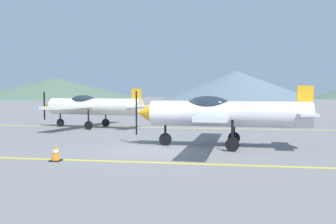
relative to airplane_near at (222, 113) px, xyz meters
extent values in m
plane|color=slate|center=(-2.74, -0.64, -1.46)|extent=(400.00, 400.00, 0.00)
cube|color=yellow|center=(-2.74, -3.82, -1.46)|extent=(80.00, 0.16, 0.01)
cube|color=yellow|center=(-2.74, 8.04, -1.46)|extent=(80.00, 0.16, 0.01)
cylinder|color=silver|center=(0.29, -0.02, -0.04)|extent=(6.71, 1.42, 1.08)
cone|color=#F2A519|center=(-3.38, 0.18, -0.04)|extent=(0.73, 0.95, 0.92)
cube|color=black|center=(-3.77, 0.20, -0.04)|extent=(0.05, 0.12, 1.96)
ellipsoid|color=#1E2833|center=(-0.59, 0.03, 0.28)|extent=(2.00, 0.98, 0.88)
cube|color=silver|center=(-0.10, 0.01, 0.01)|extent=(1.53, 8.66, 0.16)
cube|color=silver|center=(3.32, -0.17, 0.01)|extent=(0.82, 2.58, 0.10)
cube|color=#F2A519|center=(3.32, -0.17, 0.55)|extent=(0.62, 0.15, 1.18)
cylinder|color=black|center=(-2.45, 0.13, -0.70)|extent=(0.10, 0.10, 0.98)
cylinder|color=black|center=(-2.45, 0.13, -1.19)|extent=(0.55, 0.15, 0.55)
cylinder|color=black|center=(0.54, 1.05, -0.70)|extent=(0.10, 0.10, 0.98)
cylinder|color=black|center=(0.54, 1.05, -1.19)|extent=(0.55, 0.15, 0.55)
cylinder|color=black|center=(0.43, -1.10, -0.70)|extent=(0.10, 0.10, 0.98)
cylinder|color=black|center=(0.43, -1.10, -1.19)|extent=(0.55, 0.15, 0.55)
cylinder|color=silver|center=(-8.40, 7.24, -0.04)|extent=(6.75, 2.30, 1.08)
cone|color=#F2A519|center=(-12.01, 7.93, -0.04)|extent=(0.84, 1.03, 0.92)
cube|color=black|center=(-12.39, 8.00, -0.04)|extent=(0.06, 0.12, 1.96)
ellipsoid|color=#1E2833|center=(-9.26, 7.41, 0.28)|extent=(2.09, 1.23, 0.88)
cube|color=silver|center=(-8.78, 7.32, 0.01)|extent=(2.67, 8.67, 0.16)
cube|color=silver|center=(-5.41, 6.68, 0.01)|extent=(1.15, 2.63, 0.10)
cube|color=#F2A519|center=(-5.41, 6.68, 0.55)|extent=(0.63, 0.23, 1.18)
cylinder|color=black|center=(-11.09, 7.76, -0.70)|extent=(0.10, 0.10, 0.98)
cylinder|color=black|center=(-11.09, 7.76, -1.19)|extent=(0.56, 0.22, 0.55)
cylinder|color=black|center=(-8.00, 8.27, -0.70)|extent=(0.10, 0.10, 0.98)
cylinder|color=black|center=(-8.00, 8.27, -1.19)|extent=(0.56, 0.22, 0.55)
cylinder|color=black|center=(-8.41, 6.15, -0.70)|extent=(0.10, 0.10, 0.98)
cylinder|color=black|center=(-8.41, 6.15, -1.19)|extent=(0.56, 0.22, 0.55)
cube|color=red|center=(0.61, 14.48, -0.77)|extent=(4.60, 3.82, 0.75)
cube|color=black|center=(0.74, 14.56, -0.12)|extent=(2.88, 2.63, 0.55)
cylinder|color=black|center=(-1.07, 14.48, -1.14)|extent=(0.66, 0.53, 0.64)
cylinder|color=black|center=(-0.11, 12.96, -1.14)|extent=(0.66, 0.53, 0.64)
cylinder|color=black|center=(1.33, 16.00, -1.14)|extent=(0.66, 0.53, 0.64)
cylinder|color=black|center=(2.29, 14.48, -1.14)|extent=(0.66, 0.53, 0.64)
cube|color=black|center=(-5.50, -4.06, -1.44)|extent=(0.36, 0.36, 0.04)
cone|color=orange|center=(-5.50, -4.06, -1.15)|extent=(0.29, 0.29, 0.55)
cylinder|color=white|center=(-5.50, -4.06, -1.12)|extent=(0.20, 0.20, 0.08)
cone|color=#4C6651|center=(-73.42, 131.30, 3.01)|extent=(75.88, 75.88, 8.93)
cone|color=slate|center=(4.08, 128.34, 4.13)|extent=(58.65, 58.65, 11.19)
camera|label=1|loc=(0.17, -15.26, 0.82)|focal=38.20mm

